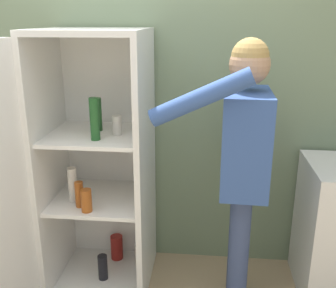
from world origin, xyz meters
The scene contains 3 objects.
wall_back centered at (0.00, 0.98, 1.27)m, with size 7.00×0.06×2.55m.
refrigerator centered at (-0.25, 0.53, 0.83)m, with size 0.87×1.24×1.67m.
person centered at (0.74, 0.47, 1.03)m, with size 0.64×0.60×1.64m.
Camera 1 is at (0.54, -1.66, 1.73)m, focal length 42.00 mm.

